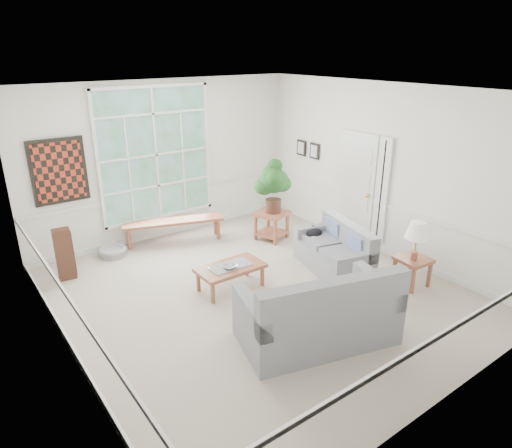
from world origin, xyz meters
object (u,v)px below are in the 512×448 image
(loveseat_right, at_px, (333,248))
(side_table, at_px, (412,272))
(end_table, at_px, (272,225))
(coffee_table, at_px, (231,277))
(loveseat_front, at_px, (317,303))

(loveseat_right, bearing_deg, side_table, -47.89)
(end_table, bearing_deg, coffee_table, -145.75)
(coffee_table, bearing_deg, loveseat_right, -14.38)
(loveseat_right, bearing_deg, end_table, 105.29)
(coffee_table, relative_size, end_table, 1.85)
(coffee_table, relative_size, side_table, 2.18)
(loveseat_right, xyz_separation_m, end_table, (-0.02, 1.65, -0.12))
(loveseat_front, bearing_deg, side_table, 19.61)
(loveseat_right, height_order, end_table, loveseat_right)
(loveseat_front, distance_m, side_table, 2.21)
(coffee_table, bearing_deg, side_table, -33.81)
(coffee_table, bearing_deg, loveseat_front, -84.22)
(loveseat_front, bearing_deg, loveseat_right, 54.59)
(loveseat_front, xyz_separation_m, end_table, (1.57, 2.93, -0.24))
(end_table, height_order, side_table, end_table)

